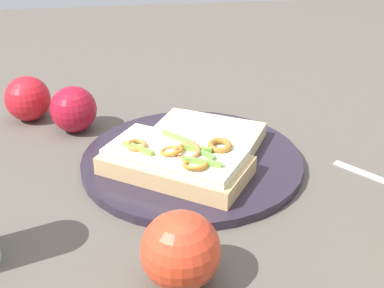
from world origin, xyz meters
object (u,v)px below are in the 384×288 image
at_px(bread_slice_side, 207,135).
at_px(apple_0, 28,99).
at_px(plate, 192,161).
at_px(sandwich, 176,161).
at_px(apple_2, 180,250).
at_px(apple_4, 73,109).

height_order(bread_slice_side, apple_0, apple_0).
height_order(plate, bread_slice_side, bread_slice_side).
bearing_deg(sandwich, plate, -88.99).
height_order(plate, apple_2, apple_2).
relative_size(bread_slice_side, apple_2, 1.92).
distance_m(plate, apple_0, 0.31).
bearing_deg(apple_4, apple_0, 145.11).
distance_m(bread_slice_side, apple_2, 0.28).
relative_size(sandwich, bread_slice_side, 1.40).
xyz_separation_m(plate, apple_0, (-0.24, 0.19, 0.03)).
distance_m(apple_0, apple_2, 0.46).
distance_m(plate, sandwich, 0.06).
bearing_deg(apple_0, plate, -37.51).
xyz_separation_m(sandwich, bread_slice_side, (0.06, 0.08, -0.01)).
relative_size(apple_0, apple_2, 0.93).
bearing_deg(bread_slice_side, apple_4, 4.46).
xyz_separation_m(apple_0, apple_4, (0.08, -0.05, -0.00)).
bearing_deg(apple_0, apple_4, -34.89).
height_order(sandwich, apple_2, apple_2).
bearing_deg(apple_2, sandwich, 84.65).
relative_size(plate, apple_2, 3.89).
height_order(apple_0, apple_4, same).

